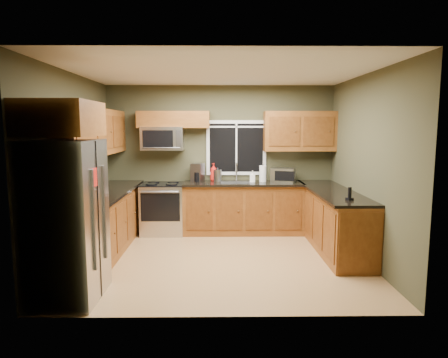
{
  "coord_description": "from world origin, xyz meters",
  "views": [
    {
      "loc": [
        -0.03,
        -5.69,
        1.94
      ],
      "look_at": [
        0.05,
        0.35,
        1.15
      ],
      "focal_mm": 32.0,
      "sensor_mm": 36.0,
      "label": 1
    }
  ],
  "objects_px": {
    "coffee_maker": "(198,173)",
    "soap_bottle_b": "(252,176)",
    "refrigerator": "(66,221)",
    "microwave": "(163,139)",
    "cordless_phone": "(350,196)",
    "range": "(163,208)",
    "paper_towel_roll": "(263,174)",
    "soap_bottle_a": "(214,172)",
    "toaster_oven": "(283,175)",
    "kettle": "(218,175)"
  },
  "relations": [
    {
      "from": "toaster_oven",
      "to": "cordless_phone",
      "type": "xyz_separation_m",
      "value": [
        0.62,
        -1.82,
        -0.08
      ]
    },
    {
      "from": "paper_towel_roll",
      "to": "soap_bottle_a",
      "type": "xyz_separation_m",
      "value": [
        -0.91,
        0.12,
        0.02
      ]
    },
    {
      "from": "refrigerator",
      "to": "microwave",
      "type": "relative_size",
      "value": 2.37
    },
    {
      "from": "soap_bottle_a",
      "to": "soap_bottle_b",
      "type": "bearing_deg",
      "value": -13.73
    },
    {
      "from": "microwave",
      "to": "paper_towel_roll",
      "type": "bearing_deg",
      "value": -0.91
    },
    {
      "from": "coffee_maker",
      "to": "microwave",
      "type": "bearing_deg",
      "value": -177.1
    },
    {
      "from": "microwave",
      "to": "paper_towel_roll",
      "type": "relative_size",
      "value": 2.33
    },
    {
      "from": "range",
      "to": "soap_bottle_b",
      "type": "relative_size",
      "value": 4.52
    },
    {
      "from": "range",
      "to": "paper_towel_roll",
      "type": "xyz_separation_m",
      "value": [
        1.83,
        0.11,
        0.62
      ]
    },
    {
      "from": "toaster_oven",
      "to": "range",
      "type": "bearing_deg",
      "value": -179.01
    },
    {
      "from": "refrigerator",
      "to": "microwave",
      "type": "xyz_separation_m",
      "value": [
        0.69,
        2.91,
        0.83
      ]
    },
    {
      "from": "toaster_oven",
      "to": "coffee_maker",
      "type": "relative_size",
      "value": 1.49
    },
    {
      "from": "coffee_maker",
      "to": "soap_bottle_b",
      "type": "bearing_deg",
      "value": -6.34
    },
    {
      "from": "microwave",
      "to": "cordless_phone",
      "type": "xyz_separation_m",
      "value": [
        2.82,
        -1.92,
        -0.74
      ]
    },
    {
      "from": "refrigerator",
      "to": "soap_bottle_a",
      "type": "height_order",
      "value": "refrigerator"
    },
    {
      "from": "range",
      "to": "kettle",
      "type": "distance_m",
      "value": 1.17
    },
    {
      "from": "paper_towel_roll",
      "to": "soap_bottle_b",
      "type": "relative_size",
      "value": 1.58
    },
    {
      "from": "toaster_oven",
      "to": "kettle",
      "type": "distance_m",
      "value": 1.2
    },
    {
      "from": "toaster_oven",
      "to": "soap_bottle_a",
      "type": "height_order",
      "value": "soap_bottle_a"
    },
    {
      "from": "range",
      "to": "microwave",
      "type": "distance_m",
      "value": 1.27
    },
    {
      "from": "paper_towel_roll",
      "to": "cordless_phone",
      "type": "height_order",
      "value": "paper_towel_roll"
    },
    {
      "from": "coffee_maker",
      "to": "soap_bottle_b",
      "type": "distance_m",
      "value": 1.01
    },
    {
      "from": "toaster_oven",
      "to": "soap_bottle_b",
      "type": "relative_size",
      "value": 2.38
    },
    {
      "from": "range",
      "to": "soap_bottle_a",
      "type": "relative_size",
      "value": 2.86
    },
    {
      "from": "refrigerator",
      "to": "range",
      "type": "relative_size",
      "value": 1.92
    },
    {
      "from": "microwave",
      "to": "coffee_maker",
      "type": "relative_size",
      "value": 2.3
    },
    {
      "from": "toaster_oven",
      "to": "soap_bottle_b",
      "type": "xyz_separation_m",
      "value": [
        -0.56,
        0.02,
        -0.03
      ]
    },
    {
      "from": "toaster_oven",
      "to": "cordless_phone",
      "type": "distance_m",
      "value": 1.92
    },
    {
      "from": "paper_towel_roll",
      "to": "coffee_maker",
      "type": "bearing_deg",
      "value": 177.09
    },
    {
      "from": "cordless_phone",
      "to": "toaster_oven",
      "type": "bearing_deg",
      "value": 108.94
    },
    {
      "from": "soap_bottle_b",
      "to": "range",
      "type": "bearing_deg",
      "value": -178.03
    },
    {
      "from": "paper_towel_roll",
      "to": "microwave",
      "type": "bearing_deg",
      "value": 179.09
    },
    {
      "from": "microwave",
      "to": "paper_towel_roll",
      "type": "height_order",
      "value": "microwave"
    },
    {
      "from": "coffee_maker",
      "to": "kettle",
      "type": "relative_size",
      "value": 1.24
    },
    {
      "from": "range",
      "to": "paper_towel_roll",
      "type": "height_order",
      "value": "paper_towel_roll"
    },
    {
      "from": "range",
      "to": "soap_bottle_b",
      "type": "xyz_separation_m",
      "value": [
        1.64,
        0.06,
        0.57
      ]
    },
    {
      "from": "refrigerator",
      "to": "coffee_maker",
      "type": "relative_size",
      "value": 5.45
    },
    {
      "from": "refrigerator",
      "to": "cordless_phone",
      "type": "relative_size",
      "value": 9.95
    },
    {
      "from": "coffee_maker",
      "to": "cordless_phone",
      "type": "height_order",
      "value": "coffee_maker"
    },
    {
      "from": "coffee_maker",
      "to": "kettle",
      "type": "bearing_deg",
      "value": -2.86
    },
    {
      "from": "soap_bottle_a",
      "to": "coffee_maker",
      "type": "bearing_deg",
      "value": -168.02
    },
    {
      "from": "soap_bottle_b",
      "to": "cordless_phone",
      "type": "bearing_deg",
      "value": -57.23
    },
    {
      "from": "paper_towel_roll",
      "to": "range",
      "type": "bearing_deg",
      "value": -176.65
    },
    {
      "from": "refrigerator",
      "to": "range",
      "type": "height_order",
      "value": "refrigerator"
    },
    {
      "from": "toaster_oven",
      "to": "soap_bottle_b",
      "type": "height_order",
      "value": "toaster_oven"
    },
    {
      "from": "range",
      "to": "cordless_phone",
      "type": "bearing_deg",
      "value": -32.29
    },
    {
      "from": "cordless_phone",
      "to": "range",
      "type": "bearing_deg",
      "value": 147.71
    },
    {
      "from": "soap_bottle_b",
      "to": "refrigerator",
      "type": "bearing_deg",
      "value": -129.44
    },
    {
      "from": "cordless_phone",
      "to": "coffee_maker",
      "type": "bearing_deg",
      "value": 138.32
    },
    {
      "from": "toaster_oven",
      "to": "refrigerator",
      "type": "bearing_deg",
      "value": -135.76
    }
  ]
}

